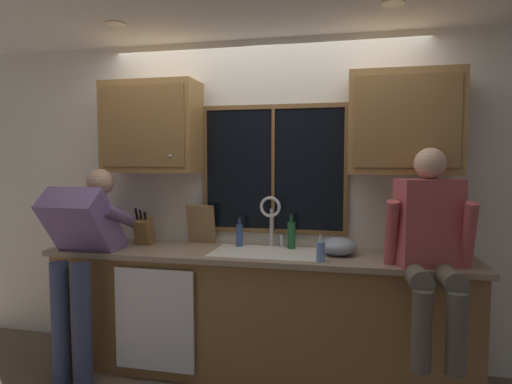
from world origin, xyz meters
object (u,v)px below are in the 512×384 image
object	(u,v)px
cutting_board	(201,224)
bottle_green_glass	(292,234)
knife_block	(144,231)
mixing_bowl	(338,246)
soap_dispenser	(321,251)
person_standing	(83,248)
person_sitting_on_counter	(431,240)
bottle_tall_clear	(239,235)

from	to	relation	value
cutting_board	bottle_green_glass	world-z (taller)	cutting_board
knife_block	mixing_bowl	world-z (taller)	knife_block
soap_dispenser	bottle_green_glass	xyz separation A→B (m)	(-0.25, 0.38, 0.04)
person_standing	soap_dispenser	xyz separation A→B (m)	(1.73, 0.09, 0.04)
person_standing	bottle_green_glass	distance (m)	1.56
bottle_green_glass	knife_block	bearing A→B (deg)	-175.49
person_sitting_on_counter	cutting_board	bearing A→B (deg)	163.82
soap_dispenser	person_sitting_on_counter	bearing A→B (deg)	-4.90
cutting_board	bottle_green_glass	distance (m)	0.75
soap_dispenser	bottle_green_glass	bearing A→B (deg)	123.39
soap_dispenser	bottle_tall_clear	bearing A→B (deg)	150.39
person_sitting_on_counter	bottle_tall_clear	bearing A→B (deg)	162.08
mixing_bowl	soap_dispenser	bearing A→B (deg)	-113.89
person_standing	bottle_green_glass	size ratio (longest dim) A/B	5.71
person_standing	soap_dispenser	bearing A→B (deg)	2.89
mixing_bowl	bottle_green_glass	distance (m)	0.38
bottle_green_glass	person_standing	bearing A→B (deg)	-162.63
person_sitting_on_counter	bottle_tall_clear	world-z (taller)	person_sitting_on_counter
bottle_green_glass	cutting_board	bearing A→B (deg)	176.07
cutting_board	mixing_bowl	size ratio (longest dim) A/B	1.20
bottle_tall_clear	soap_dispenser	bearing A→B (deg)	-29.61
person_sitting_on_counter	knife_block	world-z (taller)	person_sitting_on_counter
person_standing	knife_block	world-z (taller)	person_standing
person_standing	mixing_bowl	size ratio (longest dim) A/B	5.71
soap_dispenser	knife_block	bearing A→B (deg)	168.76
bottle_tall_clear	knife_block	bearing A→B (deg)	-173.21
mixing_bowl	bottle_green_glass	bearing A→B (deg)	159.90
person_sitting_on_counter	cutting_board	size ratio (longest dim) A/B	3.91
person_sitting_on_counter	mixing_bowl	bearing A→B (deg)	151.94
soap_dispenser	bottle_green_glass	world-z (taller)	bottle_green_glass
mixing_bowl	bottle_tall_clear	bearing A→B (deg)	170.48
mixing_bowl	person_standing	bearing A→B (deg)	-169.73
knife_block	mixing_bowl	xyz separation A→B (m)	(1.54, -0.04, -0.05)
person_standing	person_sitting_on_counter	xyz separation A→B (m)	(2.41, 0.03, 0.15)
mixing_bowl	person_sitting_on_counter	bearing A→B (deg)	-28.06
person_sitting_on_counter	cutting_board	world-z (taller)	person_sitting_on_counter
knife_block	mixing_bowl	size ratio (longest dim) A/B	1.20
person_standing	bottle_tall_clear	size ratio (longest dim) A/B	6.65
cutting_board	soap_dispenser	world-z (taller)	cutting_board
person_standing	cutting_board	bearing A→B (deg)	35.04
knife_block	bottle_green_glass	world-z (taller)	knife_block
person_standing	bottle_tall_clear	bearing A→B (deg)	23.33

